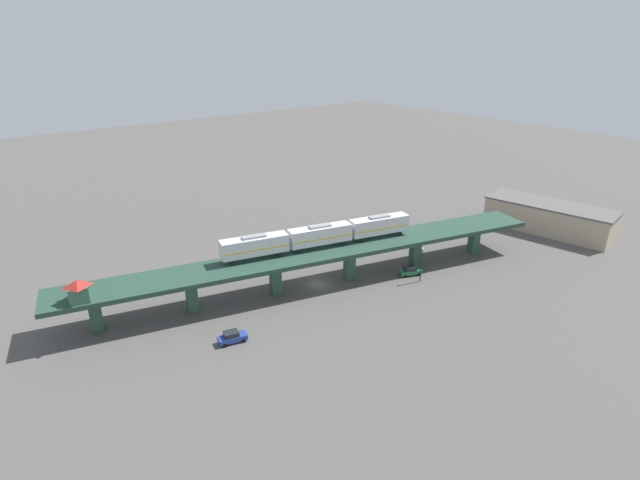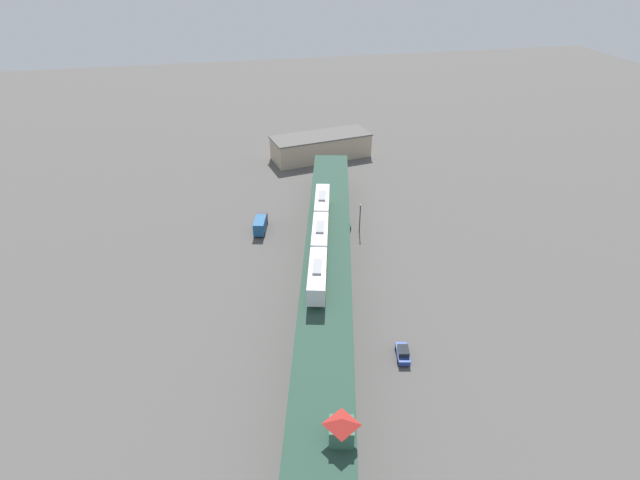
# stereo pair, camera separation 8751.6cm
# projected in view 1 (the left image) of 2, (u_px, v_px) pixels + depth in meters

# --- Properties ---
(ground_plane) EXTENTS (400.00, 400.00, 0.00)m
(ground_plane) POSITION_uv_depth(u_px,v_px,m) (319.00, 284.00, 94.19)
(ground_plane) COLOR #514F4C
(elevated_viaduct) EXTENTS (30.78, 91.24, 6.90)m
(elevated_viaduct) POSITION_uv_depth(u_px,v_px,m) (318.00, 256.00, 91.86)
(elevated_viaduct) COLOR #244135
(elevated_viaduct) RESTS_ON ground
(subway_train) EXTENTS (11.87, 36.75, 4.45)m
(subway_train) POSITION_uv_depth(u_px,v_px,m) (320.00, 235.00, 92.12)
(subway_train) COLOR silver
(subway_train) RESTS_ON elevated_viaduct
(signal_hut) EXTENTS (3.91, 3.91, 3.40)m
(signal_hut) POSITION_uv_depth(u_px,v_px,m) (78.00, 290.00, 73.76)
(signal_hut) COLOR #33604C
(signal_hut) RESTS_ON elevated_viaduct
(street_car_green) EXTENTS (3.34, 4.75, 1.89)m
(street_car_green) POSITION_uv_depth(u_px,v_px,m) (410.00, 271.00, 97.50)
(street_car_green) COLOR #1E6638
(street_car_green) RESTS_ON ground
(street_car_blue) EXTENTS (2.71, 4.69, 1.89)m
(street_car_blue) POSITION_uv_depth(u_px,v_px,m) (232.00, 337.00, 76.16)
(street_car_blue) COLOR #233D93
(street_car_blue) RESTS_ON ground
(delivery_truck) EXTENTS (3.97, 7.53, 3.20)m
(delivery_truck) POSITION_uv_depth(u_px,v_px,m) (365.00, 234.00, 113.12)
(delivery_truck) COLOR #333338
(delivery_truck) RESTS_ON ground
(street_lamp) EXTENTS (0.44, 0.44, 6.94)m
(street_lamp) POSITION_uv_depth(u_px,v_px,m) (422.00, 262.00, 93.89)
(street_lamp) COLOR black
(street_lamp) RESTS_ON ground
(warehouse_building) EXTENTS (29.89, 14.96, 6.80)m
(warehouse_building) POSITION_uv_depth(u_px,v_px,m) (549.00, 217.00, 118.77)
(warehouse_building) COLOR tan
(warehouse_building) RESTS_ON ground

